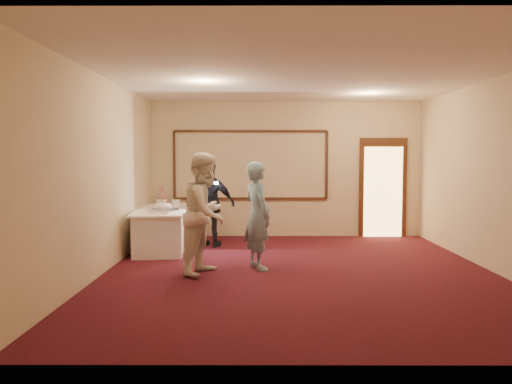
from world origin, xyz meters
TOP-DOWN VIEW (x-y plane):
  - floor at (0.00, 0.00)m, footprint 7.00×7.00m
  - room_walls at (0.00, 0.00)m, footprint 6.04×7.04m
  - wall_molding at (-0.80, 3.47)m, footprint 3.45×0.04m
  - doorway at (2.15, 3.45)m, footprint 1.05×0.07m
  - buffet_table at (-2.52, 2.04)m, footprint 1.22×2.58m
  - pavlova_tray at (-2.35, 1.30)m, footprint 0.48×0.60m
  - cupcake_stand at (-2.68, 3.00)m, footprint 0.29×0.29m
  - plate_stack_a at (-2.53, 2.09)m, footprint 0.21×0.21m
  - plate_stack_b at (-2.29, 2.32)m, footprint 0.18×0.18m
  - tart at (-2.41, 1.74)m, footprint 0.25×0.25m
  - man at (-0.64, 0.19)m, footprint 0.63×0.73m
  - woman at (-1.43, -0.11)m, footprint 0.95×1.07m
  - guest at (-1.58, 2.14)m, footprint 1.08×0.67m
  - camera_flash at (-1.43, 1.85)m, footprint 0.08×0.06m

SIDE VIEW (x-z plane):
  - floor at x=0.00m, z-range 0.00..0.00m
  - buffet_table at x=-2.52m, z-range 0.00..0.77m
  - tart at x=-2.41m, z-range 0.77..0.82m
  - plate_stack_b at x=-2.29m, z-range 0.77..0.92m
  - man at x=-0.64m, z-range 0.00..1.70m
  - pavlova_tray at x=-2.35m, z-range 0.76..0.95m
  - guest at x=-1.58m, z-range 0.00..1.71m
  - plate_stack_a at x=-2.53m, z-range 0.77..0.94m
  - woman at x=-1.43m, z-range 0.00..1.84m
  - cupcake_stand at x=-2.68m, z-range 0.71..1.14m
  - doorway at x=2.15m, z-range -0.02..2.18m
  - camera_flash at x=-1.43m, z-range 1.25..1.30m
  - wall_molding at x=-0.80m, z-range 0.83..2.38m
  - room_walls at x=0.00m, z-range 0.52..3.54m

